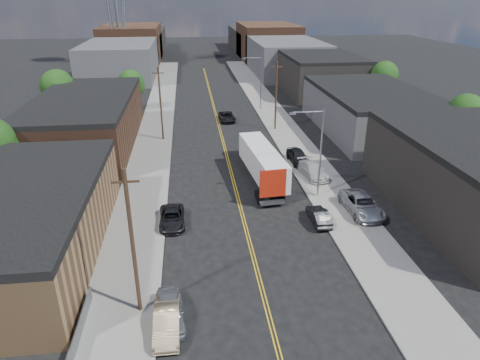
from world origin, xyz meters
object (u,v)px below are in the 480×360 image
object	(u,v)px
car_left_c	(172,218)
car_right_lot_a	(362,204)
car_right_lot_b	(313,170)
car_left_b	(167,321)
car_ahead_truck	(227,117)
car_right_lot_c	(298,156)
car_left_a	(170,311)
semi_truck	(260,159)
car_right_oncoming	(319,216)

from	to	relation	value
car_left_c	car_right_lot_a	world-z (taller)	car_right_lot_a
car_left_c	car_right_lot_b	xyz separation A→B (m)	(15.23, 8.60, 0.23)
car_left_b	car_ahead_truck	distance (m)	46.13
car_right_lot_a	car_right_lot_c	size ratio (longest dim) A/B	1.24
car_left_a	car_right_lot_a	distance (m)	21.11
semi_truck	car_right_oncoming	distance (m)	11.37
semi_truck	car_left_c	xyz separation A→B (m)	(-9.43, -9.45, -1.56)
car_right_lot_b	car_left_c	bearing A→B (deg)	-158.42
car_right_oncoming	car_right_lot_c	size ratio (longest dim) A/B	0.84
car_left_a	car_left_b	size ratio (longest dim) A/B	0.99
car_left_b	car_right_lot_b	bearing A→B (deg)	54.84
car_right_lot_a	car_ahead_truck	size ratio (longest dim) A/B	1.21
car_left_c	car_right_lot_c	distance (m)	19.47
car_right_oncoming	car_left_b	bearing A→B (deg)	41.94
car_right_oncoming	car_right_lot_b	world-z (taller)	car_right_lot_b
car_ahead_truck	car_left_a	bearing A→B (deg)	-102.64
car_left_a	car_left_c	world-z (taller)	car_left_a
car_right_oncoming	car_right_lot_a	xyz separation A→B (m)	(4.40, 1.11, 0.31)
car_right_lot_a	car_right_lot_b	bearing A→B (deg)	101.89
car_right_oncoming	semi_truck	bearing A→B (deg)	-72.02
car_left_a	car_right_lot_c	xyz separation A→B (m)	(14.45, 25.15, 0.22)
car_left_a	car_right_oncoming	size ratio (longest dim) A/B	1.09
semi_truck	car_right_lot_a	world-z (taller)	semi_truck
car_right_lot_a	car_right_lot_c	bearing A→B (deg)	100.10
car_right_oncoming	car_left_c	bearing A→B (deg)	-5.94
semi_truck	car_left_a	xyz separation A→B (m)	(-9.28, -21.73, -1.48)
car_left_a	car_right_oncoming	xyz separation A→B (m)	(12.85, 11.05, -0.08)
semi_truck	car_ahead_truck	bearing A→B (deg)	88.40
semi_truck	car_right_lot_c	world-z (taller)	semi_truck
car_left_b	car_right_oncoming	size ratio (longest dim) A/B	1.10
car_left_a	car_right_lot_a	xyz separation A→B (m)	(17.25, 12.16, 0.23)
car_left_c	car_ahead_truck	distance (m)	33.27
car_left_a	car_right_lot_a	size ratio (longest dim) A/B	0.74
car_right_lot_c	car_left_a	bearing A→B (deg)	-123.13
semi_truck	car_left_a	bearing A→B (deg)	-118.54
car_left_a	car_ahead_truck	xyz separation A→B (m)	(7.75, 44.60, -0.06)
car_left_b	car_ahead_truck	bearing A→B (deg)	80.01
car_left_b	car_right_lot_c	size ratio (longest dim) A/B	0.92
semi_truck	car_right_lot_b	size ratio (longest dim) A/B	2.97
car_left_b	car_right_lot_a	xyz separation A→B (m)	(17.40, 13.01, 0.25)
car_left_a	car_right_oncoming	bearing A→B (deg)	35.53
car_left_c	car_right_oncoming	distance (m)	13.06
semi_truck	car_left_a	size ratio (longest dim) A/B	3.47
car_right_lot_a	car_right_lot_b	world-z (taller)	car_right_lot_a
car_left_b	semi_truck	bearing A→B (deg)	67.21
car_left_a	car_left_c	distance (m)	12.28
car_right_oncoming	car_right_lot_a	size ratio (longest dim) A/B	0.68
car_right_lot_a	car_ahead_truck	xyz separation A→B (m)	(-9.50, 32.44, -0.29)
car_right_lot_a	car_ahead_truck	world-z (taller)	car_right_lot_a
car_left_c	car_right_lot_a	distance (m)	17.40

